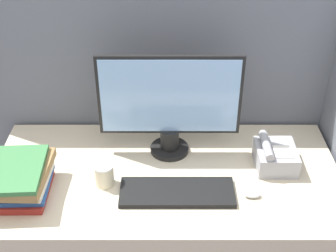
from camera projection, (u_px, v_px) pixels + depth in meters
The scene contains 8 objects.
cubicle_panel_rear at pixel (166, 121), 2.31m from camera, with size 1.88×0.04×1.52m.
desk at pixel (166, 237), 2.18m from camera, with size 1.48×0.74×0.77m.
monitor at pixel (170, 106), 1.97m from camera, with size 0.61×0.17×0.46m.
keyboard at pixel (178, 192), 1.86m from camera, with size 0.46×0.17×0.02m.
mouse at pixel (253, 195), 1.84m from camera, with size 0.07×0.04×0.02m.
coffee_cup at pixel (105, 175), 1.88m from camera, with size 0.08×0.08×0.10m.
book_stack at pixel (18, 179), 1.83m from camera, with size 0.26×0.31×0.14m.
desk_telephone at pixel (275, 156), 1.99m from camera, with size 0.17×0.19×0.12m.
Camera 1 is at (0.01, -1.15, 2.03)m, focal length 50.00 mm.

